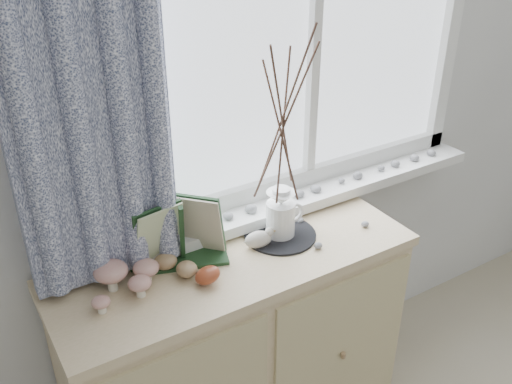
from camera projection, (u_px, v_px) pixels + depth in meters
sideboard at (238, 355)px, 2.04m from camera, size 1.20×0.45×0.85m
botanical_book at (184, 235)px, 1.74m from camera, size 0.36×0.23×0.23m
toadstool_cluster at (124, 276)px, 1.66m from camera, size 0.23×0.16×0.09m
wooden_eggs at (186, 269)px, 1.73m from camera, size 0.14×0.18×0.08m
songbird_figurine at (258, 239)px, 1.87m from camera, size 0.13×0.08×0.07m
crocheted_doily at (280, 235)px, 1.95m from camera, size 0.25×0.25×0.01m
twig_pitcher at (283, 119)px, 1.74m from camera, size 0.29×0.29×0.74m
sideboard_pebbles at (328, 230)px, 1.96m from camera, size 0.25×0.19×0.02m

